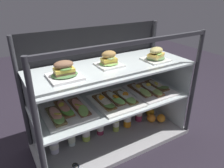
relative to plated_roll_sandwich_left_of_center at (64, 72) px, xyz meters
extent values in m
cube|color=#251F29|center=(0.36, 0.03, -0.71)|extent=(6.00, 6.00, 0.02)
cube|color=#A4A3A4|center=(0.36, 0.03, -0.68)|extent=(1.26, 0.54, 0.04)
cylinder|color=#333338|center=(-0.25, -0.23, -0.25)|extent=(0.03, 0.03, 0.91)
cylinder|color=#333338|center=(0.98, -0.23, -0.25)|extent=(0.03, 0.03, 0.91)
cylinder|color=#333338|center=(-0.25, 0.28, -0.25)|extent=(0.03, 0.03, 0.91)
cylinder|color=#333338|center=(0.98, 0.28, -0.25)|extent=(0.03, 0.03, 0.91)
cube|color=#333338|center=(0.36, -0.23, 0.19)|extent=(1.22, 0.03, 0.03)
cube|color=black|center=(0.36, 0.30, -0.23)|extent=(1.19, 0.01, 0.87)
cube|color=silver|center=(-0.23, 0.03, -0.50)|extent=(0.01, 0.48, 0.33)
cube|color=silver|center=(0.96, 0.03, -0.50)|extent=(0.01, 0.48, 0.33)
cube|color=silver|center=(0.36, 0.03, -0.33)|extent=(1.21, 0.49, 0.01)
cube|color=silver|center=(-0.23, 0.03, -0.19)|extent=(0.01, 0.48, 0.26)
cube|color=silver|center=(0.96, 0.03, -0.19)|extent=(0.01, 0.48, 0.26)
cube|color=silver|center=(0.36, 0.03, -0.05)|extent=(1.21, 0.49, 0.01)
cube|color=white|center=(0.00, 0.00, -0.03)|extent=(0.20, 0.20, 0.02)
ellipsoid|color=#538049|center=(0.00, 0.00, -0.02)|extent=(0.17, 0.14, 0.02)
cube|color=#9D6E4E|center=(0.00, 0.00, 0.00)|extent=(0.12, 0.09, 0.02)
cube|color=#E8CE4B|center=(0.00, 0.00, 0.02)|extent=(0.13, 0.09, 0.02)
ellipsoid|color=#5F9343|center=(0.00, -0.04, 0.03)|extent=(0.07, 0.03, 0.01)
ellipsoid|color=brown|center=(0.00, 0.00, 0.05)|extent=(0.13, 0.09, 0.05)
cube|color=white|center=(0.36, 0.06, -0.03)|extent=(0.18, 0.18, 0.01)
ellipsoid|color=#85BF5F|center=(0.36, 0.06, -0.02)|extent=(0.14, 0.12, 0.01)
cube|color=tan|center=(0.36, 0.06, -0.01)|extent=(0.11, 0.08, 0.02)
cube|color=#E7C647|center=(0.36, 0.06, 0.01)|extent=(0.11, 0.08, 0.02)
ellipsoid|color=#A4C770|center=(0.36, 0.02, 0.02)|extent=(0.06, 0.03, 0.02)
ellipsoid|color=#A57D44|center=(0.36, 0.06, 0.05)|extent=(0.11, 0.08, 0.05)
cube|color=white|center=(0.73, -0.03, -0.03)|extent=(0.18, 0.18, 0.01)
ellipsoid|color=#5B814C|center=(0.73, -0.03, -0.02)|extent=(0.15, 0.13, 0.02)
cube|color=#D9C978|center=(0.73, -0.03, -0.01)|extent=(0.15, 0.12, 0.02)
cube|color=#F4C552|center=(0.73, -0.03, 0.01)|extent=(0.15, 0.13, 0.02)
ellipsoid|color=#92C251|center=(0.73, -0.06, 0.02)|extent=(0.08, 0.06, 0.01)
ellipsoid|color=tan|center=(0.73, -0.03, 0.04)|extent=(0.15, 0.13, 0.05)
cube|color=white|center=(0.00, 0.04, -0.31)|extent=(0.33, 0.37, 0.01)
cube|color=brown|center=(-0.09, 0.00, -0.30)|extent=(0.08, 0.25, 0.02)
ellipsoid|color=#7CB458|center=(-0.09, -0.07, -0.28)|extent=(0.08, 0.13, 0.03)
ellipsoid|color=#EDA18C|center=(-0.09, 0.00, -0.28)|extent=(0.06, 0.20, 0.02)
cylinder|color=#F6DD4C|center=(-0.08, -0.02, -0.27)|extent=(0.07, 0.07, 0.02)
cube|color=brown|center=(-0.01, 0.07, -0.30)|extent=(0.08, 0.25, 0.01)
ellipsoid|color=#61AD3B|center=(-0.01, -0.01, -0.29)|extent=(0.10, 0.14, 0.02)
ellipsoid|color=tan|center=(-0.01, 0.07, -0.28)|extent=(0.06, 0.20, 0.02)
cylinder|color=yellow|center=(-0.02, 0.08, -0.27)|extent=(0.05, 0.05, 0.02)
cube|color=brown|center=(0.09, 0.04, -0.30)|extent=(0.08, 0.27, 0.01)
ellipsoid|color=#8FC35C|center=(0.09, -0.04, -0.29)|extent=(0.10, 0.15, 0.03)
ellipsoid|color=#F29C8D|center=(0.09, 0.04, -0.29)|extent=(0.06, 0.21, 0.01)
cylinder|color=yellow|center=(0.08, 0.03, -0.28)|extent=(0.06, 0.06, 0.02)
cube|color=white|center=(0.37, -0.01, -0.31)|extent=(0.33, 0.37, 0.02)
cube|color=brown|center=(0.28, 0.00, -0.30)|extent=(0.08, 0.26, 0.01)
ellipsoid|color=#6AA149|center=(0.28, -0.07, -0.29)|extent=(0.08, 0.13, 0.04)
ellipsoid|color=#F0E1C5|center=(0.28, 0.00, -0.28)|extent=(0.06, 0.20, 0.02)
cylinder|color=orange|center=(0.28, 0.03, -0.27)|extent=(0.07, 0.06, 0.03)
cube|color=brown|center=(0.37, 0.02, -0.30)|extent=(0.08, 0.25, 0.01)
ellipsoid|color=#8AD569|center=(0.37, -0.06, -0.28)|extent=(0.09, 0.13, 0.02)
ellipsoid|color=silver|center=(0.37, 0.02, -0.28)|extent=(0.06, 0.20, 0.01)
cylinder|color=orange|center=(0.38, -0.01, -0.27)|extent=(0.06, 0.06, 0.02)
cube|color=brown|center=(0.46, -0.01, -0.30)|extent=(0.08, 0.25, 0.01)
ellipsoid|color=#94D466|center=(0.46, -0.09, -0.29)|extent=(0.09, 0.14, 0.02)
ellipsoid|color=white|center=(0.46, -0.01, -0.29)|extent=(0.06, 0.20, 0.01)
cylinder|color=orange|center=(0.46, -0.01, -0.28)|extent=(0.06, 0.06, 0.03)
cube|color=white|center=(0.72, 0.00, -0.31)|extent=(0.33, 0.37, 0.01)
cube|color=brown|center=(0.63, 0.03, -0.30)|extent=(0.08, 0.26, 0.01)
ellipsoid|color=#A6CC69|center=(0.63, -0.05, -0.29)|extent=(0.08, 0.13, 0.03)
ellipsoid|color=silver|center=(0.63, 0.03, -0.29)|extent=(0.06, 0.21, 0.01)
cylinder|color=yellow|center=(0.64, 0.05, -0.28)|extent=(0.07, 0.07, 0.02)
cube|color=brown|center=(0.72, -0.01, -0.30)|extent=(0.08, 0.27, 0.02)
ellipsoid|color=#A3C262|center=(0.72, -0.09, -0.28)|extent=(0.10, 0.15, 0.02)
ellipsoid|color=silver|center=(0.72, -0.01, -0.28)|extent=(0.06, 0.22, 0.01)
cylinder|color=yellow|center=(0.73, 0.03, -0.27)|extent=(0.05, 0.05, 0.02)
cube|color=brown|center=(0.82, 0.03, -0.30)|extent=(0.08, 0.24, 0.01)
ellipsoid|color=olive|center=(0.82, -0.04, -0.29)|extent=(0.09, 0.13, 0.04)
ellipsoid|color=#F2E5C4|center=(0.82, 0.03, -0.29)|extent=(0.06, 0.19, 0.01)
cylinder|color=yellow|center=(0.81, 0.02, -0.28)|extent=(0.06, 0.06, 0.03)
cylinder|color=white|center=(-0.11, 0.09, -0.59)|extent=(0.07, 0.07, 0.14)
cylinder|color=white|center=(-0.11, 0.09, -0.60)|extent=(0.07, 0.07, 0.04)
cylinder|color=white|center=(-0.11, 0.09, -0.50)|extent=(0.04, 0.04, 0.04)
cylinder|color=white|center=(-0.11, 0.09, -0.47)|extent=(0.04, 0.04, 0.01)
cylinder|color=silver|center=(0.04, 0.10, -0.59)|extent=(0.06, 0.06, 0.15)
cylinder|color=silver|center=(0.04, 0.10, -0.61)|extent=(0.06, 0.06, 0.06)
cylinder|color=white|center=(0.04, 0.10, -0.50)|extent=(0.03, 0.03, 0.03)
cylinder|color=black|center=(0.04, 0.10, -0.47)|extent=(0.03, 0.03, 0.02)
cylinder|color=#B9D653|center=(0.16, 0.10, -0.59)|extent=(0.07, 0.07, 0.14)
cylinder|color=white|center=(0.16, 0.10, -0.59)|extent=(0.07, 0.07, 0.06)
cylinder|color=#BEC74B|center=(0.16, 0.10, -0.50)|extent=(0.04, 0.04, 0.05)
cylinder|color=gold|center=(0.16, 0.10, -0.47)|extent=(0.04, 0.04, 0.01)
cylinder|color=#912A47|center=(0.29, 0.11, -0.59)|extent=(0.06, 0.06, 0.16)
cylinder|color=silver|center=(0.29, 0.11, -0.60)|extent=(0.06, 0.06, 0.05)
cylinder|color=#A2264B|center=(0.29, 0.11, -0.49)|extent=(0.03, 0.03, 0.04)
cylinder|color=silver|center=(0.29, 0.11, -0.46)|extent=(0.03, 0.03, 0.01)
cylinder|color=#B4CC4F|center=(0.43, 0.08, -0.59)|extent=(0.06, 0.06, 0.15)
cylinder|color=silver|center=(0.43, 0.08, -0.59)|extent=(0.06, 0.06, 0.05)
cylinder|color=#C1CC51|center=(0.43, 0.08, -0.50)|extent=(0.03, 0.03, 0.04)
cylinder|color=gold|center=(0.43, 0.08, -0.48)|extent=(0.03, 0.03, 0.01)
cylinder|color=orange|center=(0.56, 0.08, -0.58)|extent=(0.07, 0.07, 0.17)
cylinder|color=silver|center=(0.56, 0.08, -0.58)|extent=(0.07, 0.07, 0.05)
cylinder|color=orange|center=(0.56, 0.08, -0.48)|extent=(0.03, 0.03, 0.03)
cylinder|color=white|center=(0.56, 0.08, -0.46)|extent=(0.04, 0.04, 0.01)
cylinder|color=#99294A|center=(0.70, 0.10, -0.59)|extent=(0.06, 0.06, 0.15)
cylinder|color=#F3DED2|center=(0.70, 0.10, -0.58)|extent=(0.07, 0.07, 0.05)
cylinder|color=#961E47|center=(0.70, 0.10, -0.49)|extent=(0.03, 0.03, 0.05)
cylinder|color=gold|center=(0.70, 0.10, -0.46)|extent=(0.04, 0.04, 0.01)
sphere|color=orange|center=(0.78, 0.02, -0.63)|extent=(0.08, 0.08, 0.08)
sphere|color=orange|center=(0.86, -0.03, -0.63)|extent=(0.08, 0.08, 0.08)
sphere|color=orange|center=(0.84, 0.11, -0.62)|extent=(0.08, 0.08, 0.08)
torus|color=black|center=(-0.03, -0.12, -0.66)|extent=(0.06, 0.06, 0.01)
torus|color=black|center=(-0.02, -0.14, -0.66)|extent=(0.05, 0.05, 0.01)
camera|label=1|loc=(-0.38, -1.22, 0.49)|focal=34.17mm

